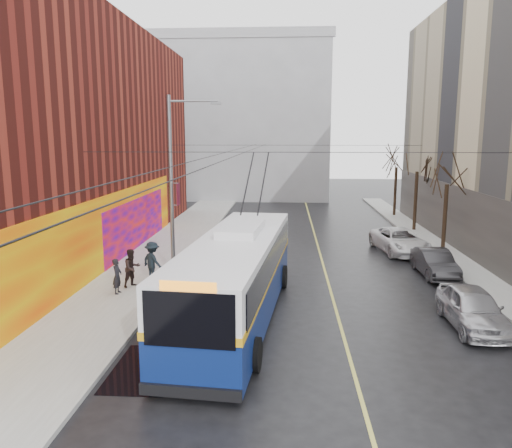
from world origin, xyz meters
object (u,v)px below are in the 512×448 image
(streetlight_pole, at_px, (174,181))
(pedestrian_a, at_px, (117,276))
(parked_car_b, at_px, (435,263))
(following_car, at_px, (237,235))
(parked_car_a, at_px, (473,308))
(parked_car_c, at_px, (400,241))
(tree_near, at_px, (448,171))
(tree_mid, at_px, (418,161))
(pedestrian_c, at_px, (152,261))
(tree_far, at_px, (397,158))
(pedestrian_b, at_px, (132,268))
(trolleybus, at_px, (236,276))

(streetlight_pole, bearing_deg, pedestrian_a, -118.52)
(parked_car_b, bearing_deg, following_car, 148.83)
(parked_car_a, relative_size, parked_car_c, 0.84)
(tree_near, distance_m, parked_car_a, 13.22)
(tree_mid, relative_size, pedestrian_c, 3.49)
(streetlight_pole, relative_size, tree_far, 1.37)
(tree_far, bearing_deg, tree_mid, -90.00)
(following_car, bearing_deg, parked_car_c, -8.32)
(pedestrian_b, bearing_deg, parked_car_b, -39.48)
(tree_mid, relative_size, following_car, 1.42)
(following_car, bearing_deg, parked_car_b, -32.80)
(parked_car_b, bearing_deg, parked_car_a, -96.64)
(tree_far, xyz_separation_m, parked_car_c, (-2.61, -14.02, -4.41))
(following_car, height_order, pedestrian_a, pedestrian_a)
(parked_car_a, relative_size, parked_car_b, 1.07)
(tree_near, bearing_deg, pedestrian_a, -150.92)
(trolleybus, relative_size, parked_car_c, 2.53)
(parked_car_c, height_order, following_car, following_car)
(parked_car_b, bearing_deg, tree_mid, 79.22)
(tree_mid, bearing_deg, pedestrian_c, -137.98)
(streetlight_pole, distance_m, tree_near, 16.28)
(pedestrian_a, bearing_deg, tree_mid, -44.53)
(tree_mid, distance_m, pedestrian_a, 24.08)
(tree_far, bearing_deg, tree_near, -90.00)
(parked_car_b, bearing_deg, pedestrian_a, -165.69)
(pedestrian_b, bearing_deg, parked_car_a, -67.03)
(tree_mid, bearing_deg, pedestrian_a, -135.95)
(tree_mid, distance_m, trolleybus, 22.35)
(parked_car_a, height_order, parked_car_b, parked_car_a)
(trolleybus, relative_size, pedestrian_a, 8.47)
(tree_far, height_order, parked_car_c, tree_far)
(tree_mid, xyz_separation_m, parked_car_b, (-2.00, -12.22, -4.57))
(following_car, xyz_separation_m, pedestrian_c, (-3.25, -8.31, 0.31))
(streetlight_pole, height_order, pedestrian_b, streetlight_pole)
(parked_car_b, relative_size, pedestrian_c, 2.16)
(tree_near, relative_size, tree_far, 0.97)
(pedestrian_a, distance_m, pedestrian_b, 1.10)
(parked_car_c, bearing_deg, streetlight_pole, -163.76)
(parked_car_a, bearing_deg, parked_car_b, 85.06)
(tree_near, height_order, tree_mid, tree_mid)
(tree_near, bearing_deg, tree_far, 90.00)
(parked_car_b, xyz_separation_m, pedestrian_c, (-13.99, -2.19, 0.43))
(parked_car_c, bearing_deg, tree_far, 70.17)
(tree_near, xyz_separation_m, tree_mid, (0.00, 7.00, 0.28))
(tree_near, distance_m, trolleybus, 16.81)
(tree_mid, xyz_separation_m, tree_far, (0.00, 7.00, -0.11))
(tree_near, bearing_deg, parked_car_a, -102.14)
(trolleybus, height_order, parked_car_b, trolleybus)
(tree_near, height_order, pedestrian_c, tree_near)
(tree_far, xyz_separation_m, parked_car_b, (-2.00, -19.22, -4.46))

